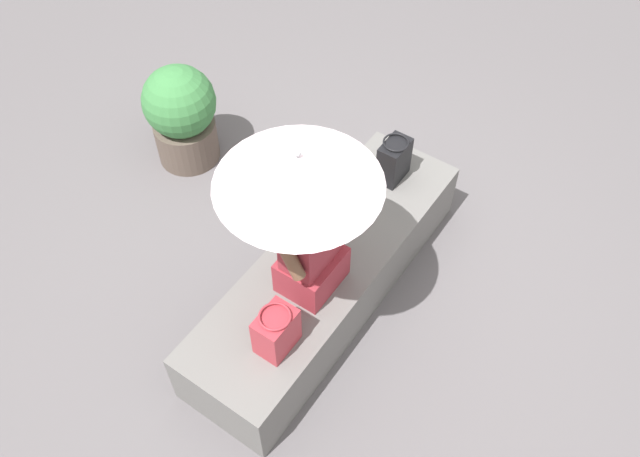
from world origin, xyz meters
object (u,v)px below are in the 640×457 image
Objects in this scene: tote_bag_canvas at (276,331)px; magazine at (350,214)px; person_seated at (311,238)px; planter_near at (182,114)px; handbag_black at (394,160)px; parasol at (298,171)px.

tote_bag_canvas is 0.99× the size of magazine.
planter_near is (-0.62, -1.53, -0.40)m from person_seated.
planter_near is (-0.10, -1.45, -0.02)m from magazine.
tote_bag_canvas is (0.42, 0.08, -0.25)m from person_seated.
tote_bag_canvas is 0.97m from magazine.
person_seated is 0.65m from magazine.
handbag_black reaches higher than magazine.
tote_bag_canvas is 1.93m from planter_near.
person_seated reaches higher than handbag_black.
planter_near is (0.31, -1.49, -0.15)m from handbag_black.
parasol is 3.73× the size of tote_bag_canvas.
magazine is at bearing -169.89° from tote_bag_canvas.
person_seated reaches higher than planter_near.
parasol reaches higher than handbag_black.
person_seated is 1.70m from planter_near.
magazine is at bearing -173.53° from parasol.
person_seated is at bearing 2.73° from handbag_black.
parasol is 1.37× the size of planter_near.
magazine is 1.45m from planter_near.
handbag_black is 0.44m from magazine.
planter_near is at bearing -112.17° from person_seated.
handbag_black is at bearing -170.67° from magazine.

